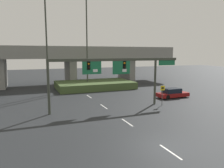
{
  "coord_description": "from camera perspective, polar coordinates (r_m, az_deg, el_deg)",
  "views": [
    {
      "loc": [
        -8.7,
        -12.55,
        6.55
      ],
      "look_at": [
        0.0,
        9.41,
        3.17
      ],
      "focal_mm": 35.0,
      "sensor_mm": 36.0,
      "label": 1
    }
  ],
  "objects": [
    {
      "name": "ground_plane",
      "position": [
        16.61,
        12.49,
        -15.28
      ],
      "size": [
        160.0,
        160.0,
        0.0
      ],
      "primitive_type": "plane",
      "color": "black"
    },
    {
      "name": "speed_limit_sign",
      "position": [
        27.94,
        13.02,
        -2.14
      ],
      "size": [
        0.6,
        0.11,
        2.56
      ],
      "color": "#4C4C4C",
      "rests_on": "ground"
    },
    {
      "name": "signal_gantry",
      "position": [
        25.57,
        0.71,
        4.25
      ],
      "size": [
        16.3,
        0.44,
        5.92
      ],
      "color": "#383D33",
      "rests_on": "ground"
    },
    {
      "name": "parked_sedan_near_right",
      "position": [
        33.43,
        15.5,
        -2.33
      ],
      "size": [
        4.71,
        1.84,
        1.39
      ],
      "rotation": [
        0.0,
        0.0,
        0.0
      ],
      "color": "maroon",
      "rests_on": "ground"
    },
    {
      "name": "lane_markings",
      "position": [
        30.07,
        -4.28,
        -4.45
      ],
      "size": [
        0.14,
        35.72,
        0.01
      ],
      "color": "silver",
      "rests_on": "ground"
    },
    {
      "name": "highway_light_pole_near",
      "position": [
        40.84,
        -6.59,
        11.7
      ],
      "size": [
        0.7,
        0.36,
        17.48
      ],
      "color": "#383D33",
      "rests_on": "ground"
    },
    {
      "name": "highway_light_pole_far",
      "position": [
        35.26,
        -16.76,
        11.5
      ],
      "size": [
        0.7,
        0.36,
        16.88
      ],
      "color": "#383D33",
      "rests_on": "ground"
    },
    {
      "name": "grass_embankment",
      "position": [
        40.89,
        -4.57,
        -0.21
      ],
      "size": [
        13.82,
        8.27,
        1.25
      ],
      "color": "#42562D",
      "rests_on": "ground"
    },
    {
      "name": "overpass_bridge",
      "position": [
        46.46,
        -10.89,
        6.69
      ],
      "size": [
        45.67,
        8.07,
        7.81
      ],
      "color": "gray",
      "rests_on": "ground"
    }
  ]
}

